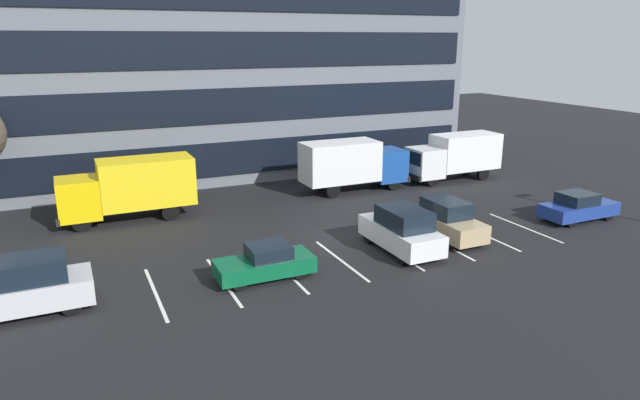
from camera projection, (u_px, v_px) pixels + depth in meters
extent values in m
plane|color=black|center=(339.00, 237.00, 29.29)|extent=(120.00, 120.00, 0.00)
cube|color=slate|center=(233.00, 51.00, 42.49)|extent=(34.30, 11.00, 18.00)
cube|color=black|center=(260.00, 156.00, 39.58)|extent=(32.93, 0.16, 2.30)
cube|color=black|center=(258.00, 104.00, 38.59)|extent=(32.93, 0.16, 2.30)
cube|color=black|center=(257.00, 50.00, 37.59)|extent=(32.93, 0.16, 2.30)
cube|color=silver|center=(156.00, 293.00, 22.78)|extent=(0.14, 5.40, 0.01)
cube|color=silver|center=(223.00, 281.00, 23.91)|extent=(0.14, 5.40, 0.01)
cube|color=silver|center=(285.00, 270.00, 25.05)|extent=(0.14, 5.40, 0.01)
cube|color=silver|center=(341.00, 260.00, 26.18)|extent=(0.14, 5.40, 0.01)
cube|color=silver|center=(392.00, 251.00, 27.31)|extent=(0.14, 5.40, 0.01)
cube|color=silver|center=(440.00, 242.00, 28.44)|extent=(0.14, 5.40, 0.01)
cube|color=silver|center=(484.00, 235.00, 29.58)|extent=(0.14, 5.40, 0.01)
cube|color=silver|center=(524.00, 227.00, 30.71)|extent=(0.14, 5.40, 0.01)
cube|color=yellow|center=(78.00, 198.00, 30.55)|extent=(2.16, 2.36, 2.16)
cube|color=black|center=(56.00, 193.00, 30.00)|extent=(0.06, 1.98, 0.95)
cube|color=yellow|center=(147.00, 182.00, 31.87)|extent=(5.11, 2.46, 2.66)
cube|color=black|center=(58.00, 217.00, 30.35)|extent=(0.20, 2.36, 0.39)
cylinder|color=black|center=(82.00, 223.00, 29.97)|extent=(0.98, 0.30, 0.98)
cylinder|color=black|center=(80.00, 212.00, 31.73)|extent=(0.98, 0.30, 0.98)
cylinder|color=black|center=(170.00, 212.00, 31.85)|extent=(0.98, 0.30, 0.98)
cylinder|color=black|center=(164.00, 202.00, 33.62)|extent=(0.98, 0.30, 0.98)
cube|color=#194799|center=(387.00, 165.00, 38.75)|extent=(2.14, 2.33, 2.14)
cube|color=black|center=(400.00, 157.00, 39.06)|extent=(0.06, 1.96, 0.94)
cube|color=white|center=(340.00, 162.00, 37.15)|extent=(5.05, 2.43, 2.62)
cube|color=black|center=(400.00, 176.00, 39.46)|extent=(0.19, 2.33, 0.39)
cylinder|color=black|center=(379.00, 177.00, 39.92)|extent=(0.97, 0.29, 0.97)
cylinder|color=black|center=(394.00, 183.00, 38.18)|extent=(0.97, 0.29, 0.97)
cylinder|color=black|center=(320.00, 183.00, 38.06)|extent=(0.97, 0.29, 0.97)
cylinder|color=black|center=(333.00, 190.00, 36.32)|extent=(0.97, 0.29, 0.97)
cube|color=white|center=(425.00, 163.00, 39.65)|extent=(2.06, 2.25, 2.06)
cube|color=black|center=(413.00, 158.00, 39.13)|extent=(0.06, 1.89, 0.91)
cube|color=white|center=(465.00, 151.00, 40.91)|extent=(4.87, 2.34, 2.53)
cube|color=black|center=(412.00, 176.00, 39.46)|extent=(0.19, 2.25, 0.37)
cylinder|color=black|center=(432.00, 180.00, 39.10)|extent=(0.94, 0.28, 0.94)
cylinder|color=black|center=(417.00, 174.00, 40.78)|extent=(0.94, 0.28, 0.94)
cylinder|color=black|center=(483.00, 174.00, 40.89)|extent=(0.94, 0.28, 0.94)
cylinder|color=black|center=(466.00, 168.00, 42.57)|extent=(0.94, 0.28, 0.94)
cube|color=silver|center=(25.00, 294.00, 20.96)|extent=(4.77, 2.02, 0.99)
cube|color=black|center=(28.00, 269.00, 20.79)|extent=(2.63, 1.78, 0.88)
cylinder|color=black|center=(71.00, 306.00, 20.92)|extent=(0.71, 0.23, 0.71)
cylinder|color=black|center=(70.00, 288.00, 22.47)|extent=(0.71, 0.23, 0.71)
cube|color=#0C5933|center=(264.00, 266.00, 24.07)|extent=(4.19, 1.75, 0.68)
cube|color=black|center=(269.00, 251.00, 23.98)|extent=(1.76, 1.54, 0.58)
cylinder|color=black|center=(240.00, 284.00, 22.94)|extent=(0.58, 0.21, 0.58)
cylinder|color=black|center=(229.00, 271.00, 24.27)|extent=(0.58, 0.21, 0.58)
cylinder|color=black|center=(300.00, 273.00, 24.03)|extent=(0.58, 0.21, 0.58)
cylinder|color=black|center=(287.00, 261.00, 25.35)|extent=(0.58, 0.21, 0.58)
cube|color=tan|center=(448.00, 225.00, 28.90)|extent=(1.86, 4.38, 0.91)
cube|color=black|center=(446.00, 208.00, 28.85)|extent=(1.64, 2.41, 0.81)
cylinder|color=black|center=(478.00, 238.00, 28.12)|extent=(0.21, 0.65, 0.65)
cylinder|color=black|center=(451.00, 243.00, 27.46)|extent=(0.21, 0.65, 0.65)
cylinder|color=black|center=(443.00, 222.00, 30.56)|extent=(0.21, 0.65, 0.65)
cylinder|color=black|center=(418.00, 226.00, 29.90)|extent=(0.21, 0.65, 0.65)
cube|color=navy|center=(579.00, 209.00, 31.87)|extent=(4.46, 1.87, 0.73)
cube|color=black|center=(577.00, 198.00, 31.59)|extent=(1.88, 1.64, 0.62)
cylinder|color=black|center=(584.00, 208.00, 33.23)|extent=(0.62, 0.23, 0.62)
cylinder|color=black|center=(608.00, 215.00, 31.82)|extent=(0.62, 0.23, 0.62)
cylinder|color=black|center=(548.00, 214.00, 32.08)|extent=(0.62, 0.23, 0.62)
cylinder|color=black|center=(571.00, 222.00, 30.67)|extent=(0.62, 0.23, 0.62)
cube|color=white|center=(401.00, 235.00, 27.21)|extent=(2.04, 4.80, 0.99)
cube|color=black|center=(404.00, 218.00, 26.74)|extent=(1.79, 2.64, 0.89)
cylinder|color=black|center=(368.00, 236.00, 28.31)|extent=(0.23, 0.71, 0.71)
cylinder|color=black|center=(399.00, 231.00, 29.03)|extent=(0.23, 0.71, 0.71)
cylinder|color=black|center=(402.00, 257.00, 25.63)|extent=(0.23, 0.71, 0.71)
cylinder|color=black|center=(434.00, 251.00, 26.35)|extent=(0.23, 0.71, 0.71)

